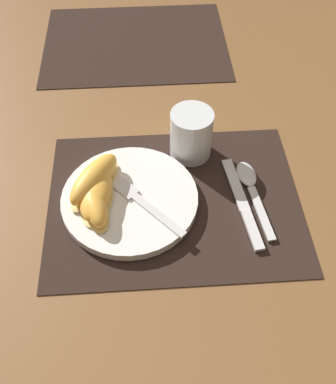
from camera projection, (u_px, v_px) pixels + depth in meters
name	position (u px, v px, depth m)	size (l,w,h in m)	color
ground_plane	(174.00, 201.00, 0.79)	(3.00, 3.00, 0.00)	brown
placemat	(174.00, 201.00, 0.79)	(0.44, 0.34, 0.00)	black
placemat_far	(135.00, 42.00, 1.10)	(0.44, 0.34, 0.00)	black
plate	(130.00, 201.00, 0.78)	(0.24, 0.24, 0.02)	white
juice_glass	(191.00, 136.00, 0.83)	(0.08, 0.08, 0.09)	silver
knife	(243.00, 204.00, 0.78)	(0.04, 0.20, 0.01)	silver
spoon	(250.00, 184.00, 0.81)	(0.05, 0.18, 0.01)	silver
fork	(137.00, 198.00, 0.77)	(0.14, 0.15, 0.00)	silver
citrus_wedge_0	(94.00, 180.00, 0.77)	(0.11, 0.14, 0.05)	#F4DB84
citrus_wedge_1	(96.00, 190.00, 0.76)	(0.07, 0.13, 0.04)	#F4DB84
citrus_wedge_2	(94.00, 204.00, 0.74)	(0.07, 0.11, 0.04)	#F4DB84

